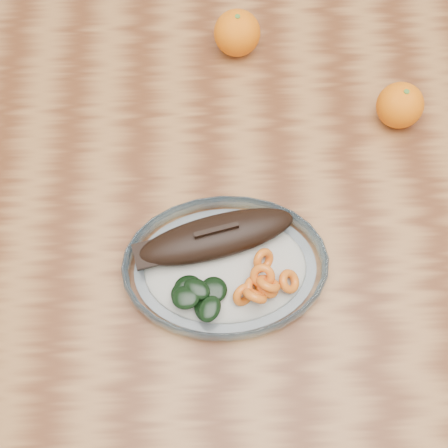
# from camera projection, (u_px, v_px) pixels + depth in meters

# --- Properties ---
(ground) EXTENTS (3.00, 3.00, 0.00)m
(ground) POSITION_uv_depth(u_px,v_px,m) (255.00, 308.00, 1.51)
(ground) COLOR slate
(ground) RESTS_ON ground
(dining_table) EXTENTS (1.20, 0.80, 0.75)m
(dining_table) POSITION_uv_depth(u_px,v_px,m) (276.00, 206.00, 0.91)
(dining_table) COLOR #5B2D15
(dining_table) RESTS_ON ground
(plated_meal) EXTENTS (0.50, 0.50, 0.08)m
(plated_meal) POSITION_uv_depth(u_px,v_px,m) (225.00, 265.00, 0.75)
(plated_meal) COLOR white
(plated_meal) RESTS_ON dining_table
(orange_left) EXTENTS (0.07, 0.07, 0.07)m
(orange_left) POSITION_uv_depth(u_px,v_px,m) (237.00, 33.00, 0.88)
(orange_left) COLOR #FF4E05
(orange_left) RESTS_ON dining_table
(orange_right) EXTENTS (0.07, 0.07, 0.07)m
(orange_right) POSITION_uv_depth(u_px,v_px,m) (400.00, 105.00, 0.83)
(orange_right) COLOR #FF4E05
(orange_right) RESTS_ON dining_table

